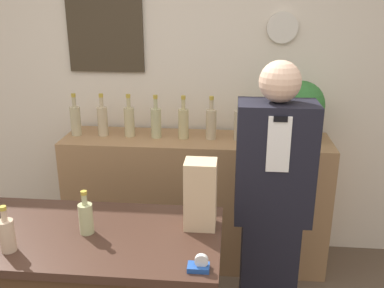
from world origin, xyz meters
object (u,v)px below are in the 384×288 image
(potted_plant, at_px, (300,107))
(tape_dispenser, at_px, (199,265))
(shopkeeper, at_px, (272,208))
(paper_bag, at_px, (200,194))

(potted_plant, bearing_deg, tape_dispenser, -111.74)
(shopkeeper, relative_size, potted_plant, 3.89)
(paper_bag, bearing_deg, shopkeeper, 45.06)
(shopkeeper, bearing_deg, potted_plant, 72.57)
(shopkeeper, xyz_separation_m, paper_bag, (-0.38, -0.38, 0.25))
(shopkeeper, bearing_deg, tape_dispenser, -115.84)
(tape_dispenser, bearing_deg, potted_plant, 68.26)
(paper_bag, height_order, tape_dispenser, paper_bag)
(potted_plant, relative_size, tape_dispenser, 4.76)
(paper_bag, xyz_separation_m, tape_dispenser, (0.02, -0.35, -0.15))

